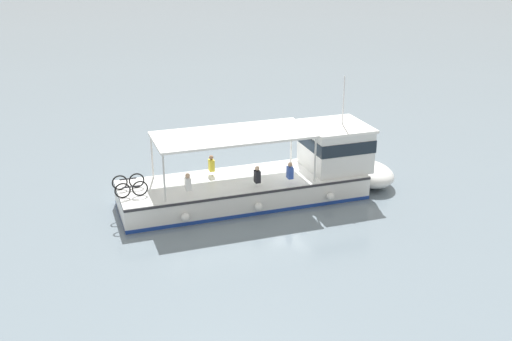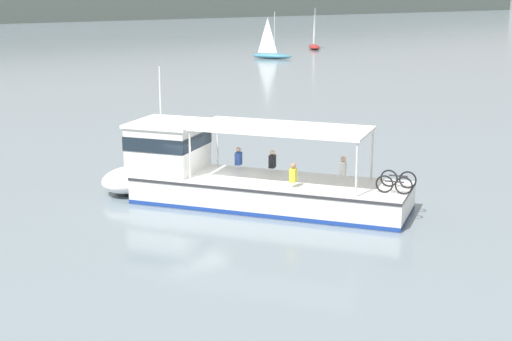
{
  "view_description": "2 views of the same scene",
  "coord_description": "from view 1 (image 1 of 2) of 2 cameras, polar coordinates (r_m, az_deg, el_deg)",
  "views": [
    {
      "loc": [
        25.85,
        5.94,
        11.13
      ],
      "look_at": [
        1.89,
        -1.79,
        1.4
      ],
      "focal_mm": 43.2,
      "sensor_mm": 36.0,
      "label": 1
    },
    {
      "loc": [
        -14.01,
        -26.08,
        8.52
      ],
      "look_at": [
        1.89,
        -1.79,
        1.4
      ],
      "focal_mm": 53.51,
      "sensor_mm": 36.0,
      "label": 2
    }
  ],
  "objects": [
    {
      "name": "ground_plane",
      "position": [
        28.76,
        4.56,
        -1.71
      ],
      "size": [
        400.0,
        400.0,
        0.0
      ],
      "primitive_type": "plane",
      "color": "slate"
    },
    {
      "name": "ferry_main",
      "position": [
        27.45,
        2.01,
        -0.5
      ],
      "size": [
        10.09,
        12.03,
        5.32
      ],
      "color": "white",
      "rests_on": "ground"
    }
  ]
}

